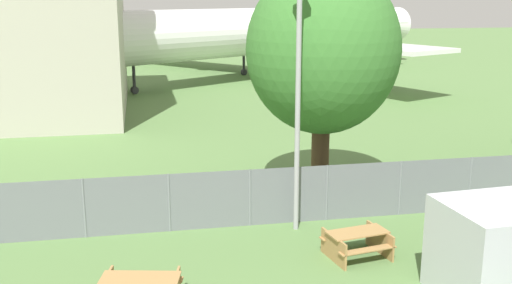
# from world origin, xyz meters

# --- Properties ---
(perimeter_fence) EXTENTS (56.07, 0.07, 1.86)m
(perimeter_fence) POSITION_xyz_m (-0.00, 9.74, 0.93)
(perimeter_fence) COLOR slate
(perimeter_fence) RESTS_ON ground
(airplane) EXTENTS (39.68, 32.88, 12.20)m
(airplane) POSITION_xyz_m (3.88, 43.94, 4.07)
(airplane) COLOR white
(airplane) RESTS_ON ground
(picnic_bench_near_cabin) EXTENTS (1.91, 1.67, 0.76)m
(picnic_bench_near_cabin) POSITION_xyz_m (-0.02, 6.83, 0.47)
(picnic_bench_near_cabin) COLOR #A37A47
(picnic_bench_near_cabin) RESTS_ON ground
(tree_near_hangar) EXTENTS (5.26, 5.26, 8.29)m
(tree_near_hangar) POSITION_xyz_m (0.35, 11.72, 5.36)
(tree_near_hangar) COLOR #4C3823
(tree_near_hangar) RESTS_ON ground
(light_mast) EXTENTS (0.44, 0.44, 7.80)m
(light_mast) POSITION_xyz_m (-1.18, 9.19, 4.77)
(light_mast) COLOR #99999E
(light_mast) RESTS_ON ground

